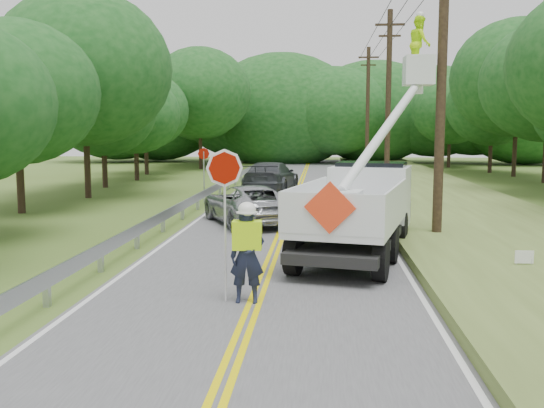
{
  "coord_description": "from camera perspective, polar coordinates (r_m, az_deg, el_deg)",
  "views": [
    {
      "loc": [
        1.31,
        -10.43,
        3.5
      ],
      "look_at": [
        0.0,
        6.0,
        1.5
      ],
      "focal_mm": 40.28,
      "sensor_mm": 36.0,
      "label": 1
    }
  ],
  "objects": [
    {
      "name": "treeline_left",
      "position": [
        41.37,
        -12.42,
        9.94
      ],
      "size": [
        11.01,
        54.76,
        10.89
      ],
      "color": "#332319",
      "rests_on": "ground"
    },
    {
      "name": "suv_darkgrey",
      "position": [
        34.55,
        -0.1,
        2.56
      ],
      "size": [
        3.14,
        6.16,
        1.71
      ],
      "primitive_type": "imported",
      "rotation": [
        0.0,
        0.0,
        3.01
      ],
      "color": "#3B3F43",
      "rests_on": "road"
    },
    {
      "name": "tall_grass_verge",
      "position": [
        25.33,
        17.73,
        -1.01
      ],
      "size": [
        7.0,
        96.0,
        0.3
      ],
      "primitive_type": "cube",
      "color": "#52622C",
      "rests_on": "ground"
    },
    {
      "name": "guardrail",
      "position": [
        26.05,
        -7.27,
        0.37
      ],
      "size": [
        0.18,
        48.0,
        0.77
      ],
      "color": "#A1A6AA",
      "rests_on": "ground"
    },
    {
      "name": "yard_sign",
      "position": [
        15.83,
        22.5,
        -4.7
      ],
      "size": [
        0.44,
        0.04,
        0.64
      ],
      "color": "white",
      "rests_on": "ground"
    },
    {
      "name": "stop_sign_permanent",
      "position": [
        29.61,
        -6.39,
        3.53
      ],
      "size": [
        0.54,
        0.2,
        2.65
      ],
      "color": "#A1A6AA",
      "rests_on": "ground"
    },
    {
      "name": "road",
      "position": [
        24.71,
        1.47,
        -1.2
      ],
      "size": [
        7.2,
        96.0,
        0.03
      ],
      "color": "#4F4E51",
      "rests_on": "ground"
    },
    {
      "name": "utility_poles",
      "position": [
        27.74,
        12.4,
        10.41
      ],
      "size": [
        1.6,
        43.3,
        10.0
      ],
      "color": "black",
      "rests_on": "ground"
    },
    {
      "name": "treeline_horizon",
      "position": [
        66.69,
        3.79,
        8.62
      ],
      "size": [
        57.46,
        14.84,
        12.63
      ],
      "color": "#144717",
      "rests_on": "ground"
    },
    {
      "name": "flagger",
      "position": [
        12.32,
        -2.39,
        -4.2
      ],
      "size": [
        1.16,
        0.48,
        3.11
      ],
      "color": "#191E33",
      "rests_on": "road"
    },
    {
      "name": "bucket_truck",
      "position": [
        18.05,
        8.82,
        0.74
      ],
      "size": [
        4.39,
        7.47,
        6.94
      ],
      "color": "black",
      "rests_on": "road"
    },
    {
      "name": "ground",
      "position": [
        11.07,
        -2.52,
        -11.5
      ],
      "size": [
        140.0,
        140.0,
        0.0
      ],
      "primitive_type": "plane",
      "color": "#455D1C",
      "rests_on": "ground"
    },
    {
      "name": "suv_silver",
      "position": [
        22.85,
        -2.28,
        -0.01
      ],
      "size": [
        4.38,
        5.75,
        1.45
      ],
      "primitive_type": "imported",
      "rotation": [
        0.0,
        0.0,
        3.58
      ],
      "color": "#A8ABB0",
      "rests_on": "road"
    }
  ]
}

